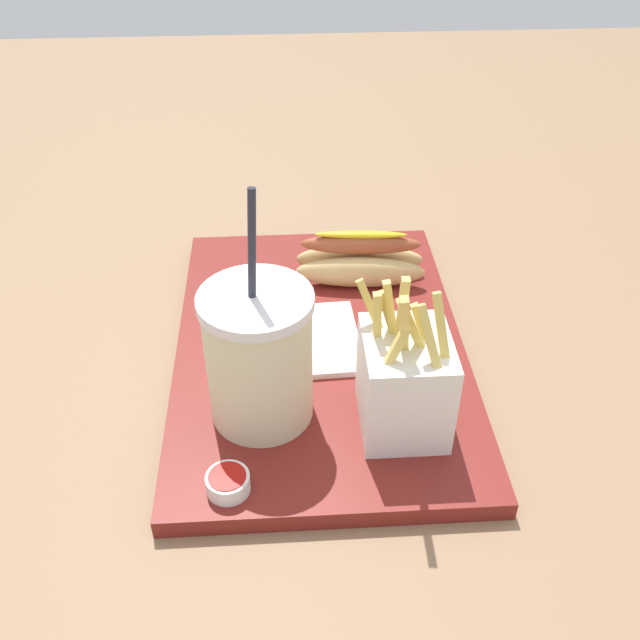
{
  "coord_description": "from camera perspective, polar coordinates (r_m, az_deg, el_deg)",
  "views": [
    {
      "loc": [
        -0.6,
        0.04,
        0.51
      ],
      "look_at": [
        0.0,
        0.0,
        0.05
      ],
      "focal_mm": 40.25,
      "sensor_mm": 36.0,
      "label": 1
    }
  ],
  "objects": [
    {
      "name": "ground_plane",
      "position": [
        0.8,
        0.0,
        -3.42
      ],
      "size": [
        2.4,
        2.4,
        0.02
      ],
      "primitive_type": "cube",
      "color": "#8C6B4C"
    },
    {
      "name": "food_tray",
      "position": [
        0.78,
        0.0,
        -2.32
      ],
      "size": [
        0.45,
        0.31,
        0.02
      ],
      "primitive_type": "cube",
      "color": "maroon",
      "rests_on": "ground_plane"
    },
    {
      "name": "soda_cup",
      "position": [
        0.65,
        -4.87,
        -2.9
      ],
      "size": [
        0.1,
        0.1,
        0.23
      ],
      "color": "beige",
      "rests_on": "food_tray"
    },
    {
      "name": "fries_basket",
      "position": [
        0.66,
        6.73,
        -4.8
      ],
      "size": [
        0.09,
        0.08,
        0.17
      ],
      "color": "white",
      "rests_on": "food_tray"
    },
    {
      "name": "hot_dog_1",
      "position": [
        0.86,
        3.2,
        4.72
      ],
      "size": [
        0.07,
        0.16,
        0.07
      ],
      "color": "tan",
      "rests_on": "food_tray"
    },
    {
      "name": "ketchup_cup_1",
      "position": [
        0.63,
        -7.34,
        -12.66
      ],
      "size": [
        0.04,
        0.04,
        0.02
      ],
      "color": "white",
      "rests_on": "food_tray"
    },
    {
      "name": "ketchup_cup_2",
      "position": [
        0.78,
        7.59,
        -0.92
      ],
      "size": [
        0.03,
        0.03,
        0.02
      ],
      "color": "white",
      "rests_on": "food_tray"
    },
    {
      "name": "napkin_stack",
      "position": [
        0.77,
        -1.18,
        -1.67
      ],
      "size": [
        0.13,
        0.12,
        0.01
      ],
      "primitive_type": "cube",
      "rotation": [
        0.0,
        0.0,
        0.05
      ],
      "color": "white",
      "rests_on": "food_tray"
    }
  ]
}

